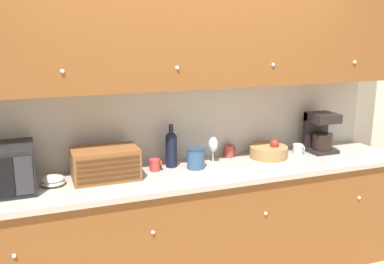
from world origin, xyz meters
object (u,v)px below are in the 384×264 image
object	(u,v)px
fruit_basket	(269,151)
mug_patterned_third	(298,149)
wine_bottle	(171,148)
storage_canister	(196,158)
mug_blue_second	(230,151)
bread_box	(105,164)
bowl_stack_on_counter	(53,181)
coffee_maker	(320,132)
mug	(155,165)
wine_glass	(213,145)

from	to	relation	value
fruit_basket	mug_patterned_third	size ratio (longest dim) A/B	3.22
wine_bottle	storage_canister	world-z (taller)	wine_bottle
mug_blue_second	mug_patterned_third	size ratio (longest dim) A/B	1.01
bread_box	bowl_stack_on_counter	bearing A→B (deg)	-179.29
bread_box	coffee_maker	size ratio (longest dim) A/B	1.35
storage_canister	mug_blue_second	world-z (taller)	storage_canister
mug	wine_glass	distance (m)	0.49
wine_bottle	fruit_basket	world-z (taller)	wine_bottle
bread_box	coffee_maker	bearing A→B (deg)	1.80
storage_canister	wine_glass	bearing A→B (deg)	24.37
bread_box	mug	world-z (taller)	bread_box
mug_patterned_third	mug	bearing A→B (deg)	179.68
mug	wine_bottle	xyz separation A→B (m)	(0.14, 0.05, 0.11)
fruit_basket	mug_blue_second	bearing A→B (deg)	156.84
bread_box	storage_canister	world-z (taller)	bread_box
mug_patterned_third	coffee_maker	xyz separation A→B (m)	(0.22, 0.01, 0.12)
mug_patterned_third	wine_glass	bearing A→B (deg)	177.73
mug_patterned_third	wine_bottle	bearing A→B (deg)	177.08
storage_canister	mug_blue_second	distance (m)	0.42
bowl_stack_on_counter	wine_bottle	world-z (taller)	wine_bottle
wine_bottle	wine_glass	size ratio (longest dim) A/B	1.56
storage_canister	mug_patterned_third	world-z (taller)	storage_canister
mug	storage_canister	size ratio (longest dim) A/B	0.58
wine_glass	mug_patterned_third	xyz separation A→B (m)	(0.77, -0.03, -0.10)
mug_patterned_third	fruit_basket	bearing A→B (deg)	178.84
storage_canister	wine_glass	world-z (taller)	wine_glass
wine_bottle	mug_patterned_third	xyz separation A→B (m)	(1.11, -0.06, -0.11)
bowl_stack_on_counter	coffee_maker	distance (m)	2.22
mug	mug_patterned_third	xyz separation A→B (m)	(1.26, -0.01, -0.00)
mug	wine_bottle	size ratio (longest dim) A/B	0.28
wine_bottle	fruit_basket	size ratio (longest dim) A/B	1.07
fruit_basket	coffee_maker	bearing A→B (deg)	0.68
wine_bottle	mug_patterned_third	world-z (taller)	wine_bottle
mug_patterned_third	coffee_maker	distance (m)	0.26
bread_box	wine_glass	bearing A→B (deg)	5.16
mug	coffee_maker	world-z (taller)	coffee_maker
mug_blue_second	wine_bottle	bearing A→B (deg)	-171.80
wine_glass	coffee_maker	size ratio (longest dim) A/B	0.63
wine_glass	bowl_stack_on_counter	bearing A→B (deg)	-176.15
fruit_basket	bread_box	bearing A→B (deg)	-177.78
bowl_stack_on_counter	mug	xyz separation A→B (m)	(0.74, 0.06, 0.01)
bowl_stack_on_counter	coffee_maker	xyz separation A→B (m)	(2.22, 0.06, 0.14)
mug_blue_second	fruit_basket	bearing A→B (deg)	-23.16
wine_bottle	storage_canister	distance (m)	0.21
storage_canister	wine_glass	xyz separation A→B (m)	(0.18, 0.08, 0.06)
wine_bottle	fruit_basket	distance (m)	0.84
wine_bottle	mug_patterned_third	size ratio (longest dim) A/B	3.44
bread_box	mug_blue_second	xyz separation A→B (m)	(1.05, 0.18, -0.06)
bowl_stack_on_counter	storage_canister	xyz separation A→B (m)	(1.04, 0.00, 0.05)
bread_box	mug_patterned_third	size ratio (longest dim) A/B	4.74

